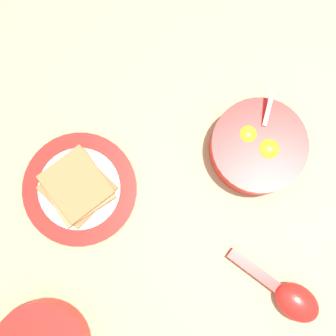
# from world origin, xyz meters

# --- Properties ---
(ground_plane) EXTENTS (3.00, 3.00, 0.00)m
(ground_plane) POSITION_xyz_m (0.00, 0.00, 0.00)
(ground_plane) COLOR tan
(egg_bowl) EXTENTS (0.16, 0.16, 0.08)m
(egg_bowl) POSITION_xyz_m (0.20, 0.23, 0.03)
(egg_bowl) COLOR red
(egg_bowl) RESTS_ON ground_plane
(toast_plate) EXTENTS (0.20, 0.20, 0.01)m
(toast_plate) POSITION_xyz_m (-0.11, 0.19, 0.01)
(toast_plate) COLOR red
(toast_plate) RESTS_ON ground_plane
(toast_sandwich) EXTENTS (0.14, 0.14, 0.04)m
(toast_sandwich) POSITION_xyz_m (-0.11, 0.19, 0.03)
(toast_sandwich) COLOR #9E7042
(toast_sandwich) RESTS_ON toast_plate
(soup_spoon) EXTENTS (0.15, 0.15, 0.04)m
(soup_spoon) POSITION_xyz_m (0.22, -0.03, 0.02)
(soup_spoon) COLOR red
(soup_spoon) RESTS_ON ground_plane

